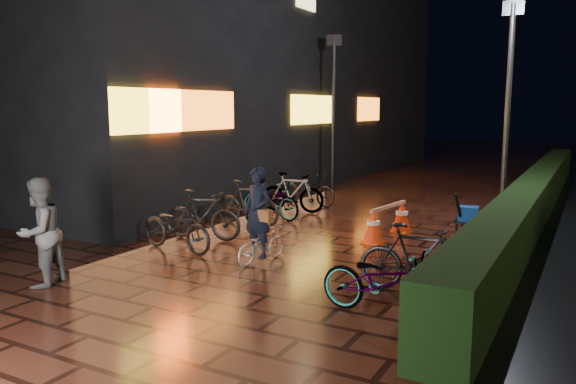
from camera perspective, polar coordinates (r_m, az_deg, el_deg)
The scene contains 11 objects.
ground at distance 8.88m, azimuth -3.45°, elevation -8.93°, with size 80.00×80.00×0.00m, color #381911.
hedge at distance 15.35m, azimuth 23.89°, elevation -0.27°, with size 0.70×20.00×1.00m, color black.
bystander_person at distance 9.17m, azimuth -23.93°, elevation -3.76°, with size 0.80×0.62×1.65m, color #58595B.
storefront_block at distance 23.41m, azimuth -8.34°, elevation 12.99°, with size 12.09×22.00×9.00m.
lamp_post_hedge at distance 14.54m, azimuth 21.46°, elevation 8.62°, with size 0.49×0.14×5.14m.
lamp_post_sf at distance 17.96m, azimuth 4.65°, elevation 8.65°, with size 0.46×0.22×4.90m.
cyclist at distance 9.70m, azimuth -2.92°, elevation -3.62°, with size 0.64×1.22×1.67m.
traffic_barrier at distance 11.81m, azimuth 10.14°, elevation -2.92°, with size 0.61×1.70×0.69m.
cart_assembly at distance 11.85m, azimuth 17.77°, elevation -2.31°, with size 0.59×0.61×1.00m.
parked_bikes_storefront at distance 13.03m, azimuth -3.28°, elevation -1.09°, with size 1.92×6.39×1.02m.
parked_bikes_hedge at distance 7.80m, azimuth 11.27°, elevation -7.88°, with size 1.86×1.81×1.02m.
Camera 1 is at (4.53, -7.15, 2.67)m, focal length 35.00 mm.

